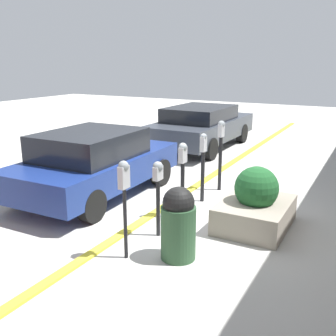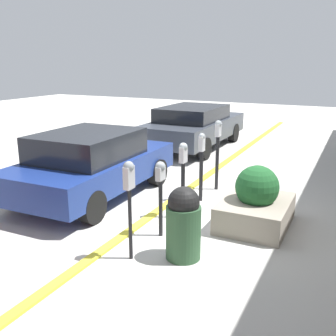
# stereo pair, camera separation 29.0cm
# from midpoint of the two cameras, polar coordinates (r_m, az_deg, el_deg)

# --- Properties ---
(ground_plane) EXTENTS (40.00, 40.00, 0.00)m
(ground_plane) POSITION_cam_midpoint_polar(r_m,az_deg,el_deg) (7.49, 0.23, -6.43)
(ground_plane) COLOR beige
(curb_strip) EXTENTS (24.50, 0.16, 0.04)m
(curb_strip) POSITION_cam_midpoint_polar(r_m,az_deg,el_deg) (7.52, -0.31, -6.18)
(curb_strip) COLOR gold
(curb_strip) RESTS_ON ground_plane
(parking_meter_nearest) EXTENTS (0.18, 0.15, 1.46)m
(parking_meter_nearest) POSITION_cam_midpoint_polar(r_m,az_deg,el_deg) (5.47, -4.88, -2.73)
(parking_meter_nearest) COLOR black
(parking_meter_nearest) RESTS_ON ground_plane
(parking_meter_second) EXTENTS (0.19, 0.16, 1.25)m
(parking_meter_second) POSITION_cam_midpoint_polar(r_m,az_deg,el_deg) (6.23, -0.13, -2.24)
(parking_meter_second) COLOR black
(parking_meter_second) RESTS_ON ground_plane
(parking_meter_middle) EXTENTS (0.18, 0.15, 1.40)m
(parking_meter_middle) POSITION_cam_midpoint_polar(r_m,az_deg,el_deg) (6.95, 3.34, 0.07)
(parking_meter_middle) COLOR black
(parking_meter_middle) RESTS_ON ground_plane
(parking_meter_fourth) EXTENTS (0.15, 0.13, 1.40)m
(parking_meter_fourth) POSITION_cam_midpoint_polar(r_m,az_deg,el_deg) (7.85, 6.16, 1.20)
(parking_meter_fourth) COLOR black
(parking_meter_fourth) RESTS_ON ground_plane
(parking_meter_farthest) EXTENTS (0.18, 0.15, 1.55)m
(parking_meter_farthest) POSITION_cam_midpoint_polar(r_m,az_deg,el_deg) (8.57, 8.63, 3.36)
(parking_meter_farthest) COLOR black
(parking_meter_farthest) RESTS_ON ground_plane
(planter_box) EXTENTS (1.46, 1.11, 1.07)m
(planter_box) POSITION_cam_midpoint_polar(r_m,az_deg,el_deg) (6.91, 13.76, -5.26)
(planter_box) COLOR gray
(planter_box) RESTS_ON ground_plane
(parked_car_middle) EXTENTS (4.00, 1.96, 1.39)m
(parked_car_middle) POSITION_cam_midpoint_polar(r_m,az_deg,el_deg) (8.33, -9.67, 0.84)
(parked_car_middle) COLOR navy
(parked_car_middle) RESTS_ON ground_plane
(parked_car_rear) EXTENTS (4.62, 2.02, 1.36)m
(parked_car_rear) POSITION_cam_midpoint_polar(r_m,az_deg,el_deg) (12.89, 5.54, 6.14)
(parked_car_rear) COLOR #383D47
(parked_car_rear) RESTS_ON ground_plane
(trash_bin) EXTENTS (0.51, 0.51, 1.08)m
(trash_bin) POSITION_cam_midpoint_polar(r_m,az_deg,el_deg) (5.65, 3.00, -8.02)
(trash_bin) COLOR #2D5133
(trash_bin) RESTS_ON ground_plane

